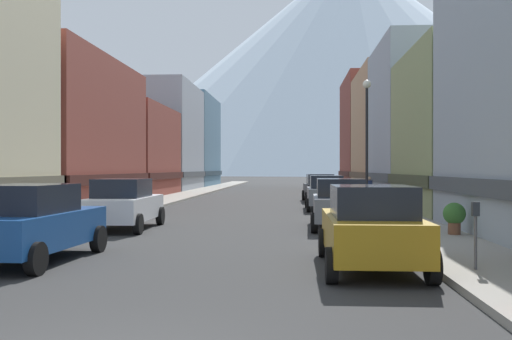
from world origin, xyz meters
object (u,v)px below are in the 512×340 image
car_left_0 (31,223)px  parking_meter_near (476,225)px  car_right_2 (326,193)px  potted_plant_1 (454,216)px  car_left_1 (124,204)px  car_right_1 (340,203)px  streetlamp_right (367,126)px  car_right_0 (371,227)px  car_right_3 (320,188)px  pedestrian_0 (369,192)px

car_left_0 → parking_meter_near: car_left_0 is taller
car_right_2 → potted_plant_1: bearing=-75.3°
car_left_1 → parking_meter_near: car_left_1 is taller
car_right_1 → potted_plant_1: size_ratio=4.62×
car_right_1 → car_left_0: bearing=-133.5°
streetlamp_right → car_left_1: bearing=-148.4°
car_right_0 → car_right_3: (0.00, 25.10, 0.00)m
car_right_0 → pedestrian_0: (2.45, 19.58, -0.04)m
car_left_1 → car_right_2: same height
car_left_0 → streetlamp_right: streetlamp_right is taller
parking_meter_near → pedestrian_0: pedestrian_0 is taller
pedestrian_0 → car_right_3: bearing=113.9°
pedestrian_0 → streetlamp_right: bearing=-98.2°
car_right_2 → streetlamp_right: size_ratio=0.75×
parking_meter_near → streetlamp_right: bearing=91.6°
car_right_3 → potted_plant_1: bearing=-80.8°
car_left_0 → potted_plant_1: size_ratio=4.66×
car_left_1 → streetlamp_right: streetlamp_right is taller
car_right_1 → potted_plant_1: bearing=-43.1°
parking_meter_near → potted_plant_1: parking_meter_near is taller
car_right_0 → pedestrian_0: size_ratio=2.84×
car_right_1 → car_right_2: bearing=90.0°
car_right_3 → potted_plant_1: size_ratio=4.66×
car_right_3 → potted_plant_1: car_right_3 is taller
car_right_3 → streetlamp_right: 12.29m
car_left_0 → car_right_0: (7.60, -0.44, 0.00)m
car_left_1 → streetlamp_right: bearing=31.6°
car_left_1 → car_right_0: (7.60, -7.66, 0.00)m
car_right_1 → streetlamp_right: size_ratio=0.76×
car_left_0 → parking_meter_near: bearing=-6.9°
car_left_1 → car_right_3: bearing=66.4°
car_left_1 → parking_meter_near: bearing=-41.3°
car_right_1 → car_right_3: bearing=90.0°
potted_plant_1 → car_right_0: bearing=-120.4°
car_left_1 → pedestrian_0: size_ratio=2.85×
car_right_1 → car_right_3: (0.00, 16.64, 0.00)m
car_right_1 → car_right_2: 9.17m
car_right_2 → streetlamp_right: streetlamp_right is taller
car_left_1 → car_right_1: bearing=5.9°
streetlamp_right → car_right_0: bearing=-96.6°
streetlamp_right → potted_plant_1: bearing=-78.1°
car_left_1 → streetlamp_right: (9.15, 5.64, 3.09)m
pedestrian_0 → car_left_1: bearing=-130.1°
car_right_2 → potted_plant_1: (3.20, -12.17, -0.19)m
car_left_1 → car_right_0: bearing=-45.2°
parking_meter_near → potted_plant_1: bearing=78.5°
car_left_0 → pedestrian_0: bearing=62.3°
car_right_3 → car_right_1: bearing=-90.0°
car_left_0 → car_left_1: bearing=90.0°
car_right_2 → streetlamp_right: bearing=-70.3°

